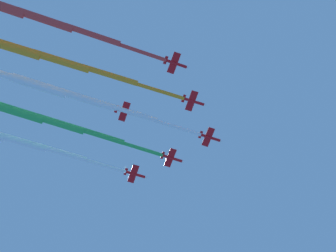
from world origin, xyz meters
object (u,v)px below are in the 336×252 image
at_px(jet_lead, 83,99).
at_px(jet_starboard_inner, 58,61).
at_px(jet_starboard_mid, 42,19).
at_px(jet_port_inner, 59,124).
at_px(jet_port_mid, 20,142).

bearing_deg(jet_lead, jet_starboard_inner, -125.51).
xyz_separation_m(jet_starboard_inner, jet_starboard_mid, (-6.46, -15.48, -1.66)).
relative_size(jet_lead, jet_starboard_mid, 1.02).
distance_m(jet_port_inner, jet_starboard_mid, 42.13).
relative_size(jet_lead, jet_starboard_inner, 0.98).
relative_size(jet_lead, jet_port_inner, 1.11).
height_order(jet_port_inner, jet_starboard_inner, jet_starboard_inner).
bearing_deg(jet_port_mid, jet_port_inner, -35.89).
bearing_deg(jet_port_inner, jet_port_mid, 144.11).
relative_size(jet_starboard_inner, jet_starboard_mid, 1.05).
bearing_deg(jet_lead, jet_port_mid, 136.66).
height_order(jet_lead, jet_starboard_mid, jet_lead).
distance_m(jet_lead, jet_starboard_inner, 17.81).
distance_m(jet_port_inner, jet_port_mid, 18.75).
bearing_deg(jet_lead, jet_port_inner, 126.85).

